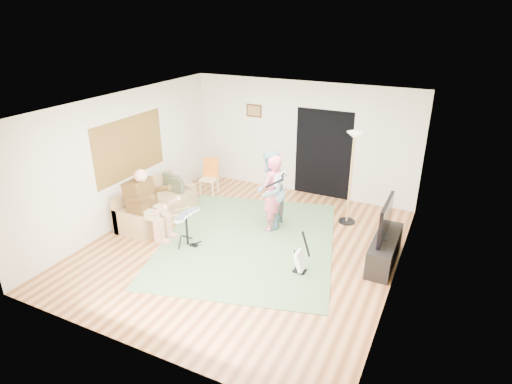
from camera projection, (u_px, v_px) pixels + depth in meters
floor at (244, 246)px, 8.18m from camera, size 6.00×6.00×0.00m
walls at (243, 181)px, 7.65m from camera, size 5.50×6.00×2.70m
ceiling at (242, 106)px, 7.11m from camera, size 6.00×6.00×0.00m
window_blinds at (130, 147)px, 8.83m from camera, size 0.00×2.05×2.05m
doorway at (323, 154)px, 10.01m from camera, size 2.10×0.00×2.10m
picture_frame at (254, 111)px, 10.40m from camera, size 0.42×0.03×0.32m
area_rug at (248, 241)px, 8.36m from camera, size 4.14×4.61×0.02m
sofa at (155, 207)px, 9.19m from camera, size 0.78×1.89×0.77m
drummer at (149, 211)px, 8.37m from camera, size 0.90×0.50×1.39m
drum_kit at (187, 231)px, 8.12m from camera, size 0.38×0.67×0.69m
singer at (272, 193)px, 8.51m from camera, size 0.46×0.63×1.60m
microphone at (282, 177)px, 8.28m from camera, size 0.06×0.06×0.24m
guitarist at (270, 191)px, 8.57m from camera, size 0.74×0.89×1.65m
guitar_held at (280, 179)px, 8.37m from camera, size 0.28×0.61×0.26m
guitar_spare at (301, 261)px, 7.29m from camera, size 0.29×0.26×0.80m
torchiere_lamp at (352, 162)px, 8.58m from camera, size 0.35×0.35×1.97m
dining_chair at (210, 182)px, 10.38m from camera, size 0.43×0.45×0.88m
tv_cabinet at (385, 250)px, 7.58m from camera, size 0.40×1.40×0.50m
television at (386, 219)px, 7.36m from camera, size 0.06×1.03×0.67m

